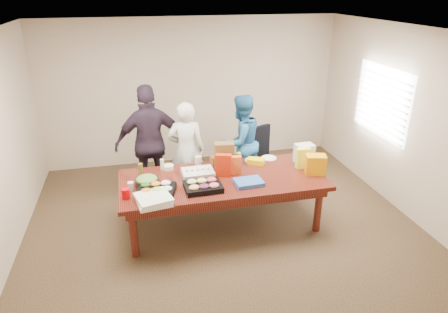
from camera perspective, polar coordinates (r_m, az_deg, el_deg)
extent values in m
cube|color=#47301E|center=(5.89, -0.19, -9.74)|extent=(5.50, 5.00, 0.02)
cube|color=white|center=(4.96, -0.23, 17.63)|extent=(5.50, 5.00, 0.02)
cube|color=beige|center=(7.62, -4.52, 9.18)|extent=(5.50, 0.04, 2.70)
cube|color=beige|center=(3.16, 10.37, -12.98)|extent=(5.50, 0.04, 2.70)
cube|color=beige|center=(6.44, 24.45, 4.48)|extent=(0.04, 5.00, 2.70)
cube|color=white|center=(6.84, 21.53, 7.29)|extent=(0.03, 1.40, 1.10)
cube|color=beige|center=(6.82, 21.25, 7.29)|extent=(0.04, 1.36, 1.00)
cube|color=#4C1C0F|center=(5.69, -0.19, -6.48)|extent=(2.80, 1.20, 0.75)
cube|color=black|center=(6.67, 5.45, -0.66)|extent=(0.68, 0.68, 1.01)
imported|color=silver|center=(6.32, -5.40, 0.81)|extent=(0.62, 0.45, 1.59)
imported|color=#276699|center=(6.64, 2.40, 2.09)|extent=(0.96, 0.87, 1.60)
imported|color=#291D2B|center=(6.32, -10.43, 1.84)|extent=(1.13, 0.56, 1.86)
cube|color=black|center=(5.20, -9.62, -4.74)|extent=(0.55, 0.48, 0.07)
cube|color=black|center=(5.21, -3.02, -4.33)|extent=(0.49, 0.39, 0.07)
cube|color=silver|center=(5.58, -3.74, -2.35)|extent=(0.44, 0.33, 0.08)
cylinder|color=black|center=(5.39, -10.92, -3.57)|extent=(0.36, 0.36, 0.10)
cube|color=#2E59AA|center=(5.35, 3.53, -3.69)|extent=(0.38, 0.30, 0.06)
cube|color=red|center=(5.51, -0.08, -1.25)|extent=(0.24, 0.15, 0.32)
cube|color=#F0FF36|center=(5.87, 11.21, -0.24)|extent=(0.20, 0.09, 0.30)
cube|color=orange|center=(5.58, 1.61, -1.24)|extent=(0.18, 0.10, 0.26)
cylinder|color=beige|center=(5.86, -3.66, -0.66)|extent=(0.11, 0.11, 0.15)
cylinder|color=#E3F61B|center=(5.94, 2.11, -0.20)|extent=(0.07, 0.07, 0.17)
cylinder|color=brown|center=(5.63, -11.80, -1.92)|extent=(0.08, 0.08, 0.20)
cylinder|color=beige|center=(5.79, -8.80, -1.15)|extent=(0.07, 0.07, 0.16)
cube|color=yellow|center=(5.95, 4.56, -0.67)|extent=(0.28, 0.25, 0.08)
cube|color=brown|center=(5.95, -0.55, -0.40)|extent=(0.32, 0.19, 0.12)
cube|color=brown|center=(5.79, 0.01, 0.25)|extent=(0.30, 0.20, 0.37)
cylinder|color=#CE0005|center=(5.13, -13.84, -5.16)|extent=(0.12, 0.12, 0.13)
cylinder|color=silver|center=(5.31, -11.63, -4.11)|extent=(0.09, 0.09, 0.10)
cylinder|color=silver|center=(5.32, -13.15, -4.12)|extent=(0.10, 0.10, 0.11)
cube|color=white|center=(4.98, -10.00, -6.25)|extent=(0.45, 0.45, 0.05)
cube|color=white|center=(4.96, -10.02, -5.82)|extent=(0.49, 0.49, 0.05)
cylinder|color=silver|center=(6.04, 4.38, -0.62)|extent=(0.37, 0.37, 0.02)
cylinder|color=white|center=(6.16, 6.42, -0.21)|extent=(0.24, 0.24, 0.01)
cylinder|color=beige|center=(5.74, -0.51, -1.66)|extent=(0.14, 0.14, 0.06)
cylinder|color=beige|center=(5.82, -7.93, -1.51)|extent=(0.18, 0.18, 0.06)
cube|color=white|center=(6.05, 11.36, 0.41)|extent=(0.28, 0.20, 0.29)
cube|color=#ED9903|center=(5.74, 12.90, -1.11)|extent=(0.32, 0.26, 0.27)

